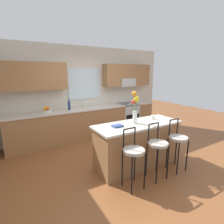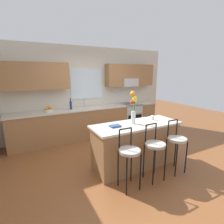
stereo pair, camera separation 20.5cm
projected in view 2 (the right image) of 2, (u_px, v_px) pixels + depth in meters
name	position (u px, v px, depth m)	size (l,w,h in m)	color
ground_plane	(119.00, 160.00, 3.90)	(14.00, 14.00, 0.00)	brown
back_wall_assembly	(88.00, 87.00, 5.28)	(5.60, 0.50, 2.70)	beige
counter_run	(91.00, 122.00, 5.26)	(4.56, 0.64, 0.92)	#996B42
sink_faucet	(84.00, 102.00, 5.18)	(0.02, 0.13, 0.23)	#B7BABC
oven_range	(130.00, 117.00, 5.88)	(0.60, 0.64, 0.92)	#B7BABC
kitchen_island	(136.00, 145.00, 3.62)	(1.88, 0.71, 0.92)	#996B42
bar_stool_near	(129.00, 154.00, 2.84)	(0.36, 0.36, 1.04)	black
bar_stool_middle	(155.00, 147.00, 3.09)	(0.36, 0.36, 1.04)	black
bar_stool_far	(177.00, 141.00, 3.34)	(0.36, 0.36, 1.04)	black
flower_vase	(133.00, 106.00, 3.44)	(0.15, 0.18, 0.67)	silver
mug_ceramic	(152.00, 118.00, 3.80)	(0.08, 0.08, 0.09)	silver
cookbook	(115.00, 126.00, 3.32)	(0.20, 0.15, 0.03)	navy
fruit_bowl_oranges	(48.00, 109.00, 4.60)	(0.24, 0.24, 0.16)	silver
bottle_olive_oil	(71.00, 105.00, 4.85)	(0.06, 0.06, 0.32)	navy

